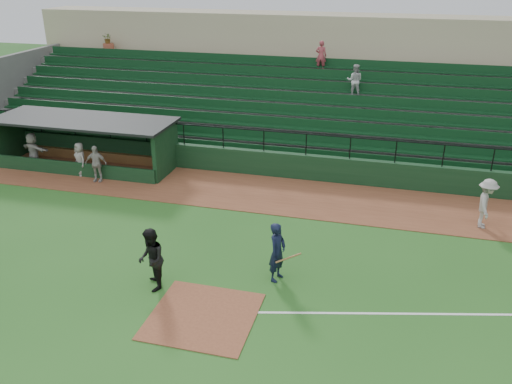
# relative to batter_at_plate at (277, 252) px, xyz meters

# --- Properties ---
(ground) EXTENTS (90.00, 90.00, 0.00)m
(ground) POSITION_rel_batter_at_plate_xyz_m (-1.63, -1.48, -0.99)
(ground) COLOR #24581C
(ground) RESTS_ON ground
(warning_track) EXTENTS (40.00, 4.00, 0.03)m
(warning_track) POSITION_rel_batter_at_plate_xyz_m (-1.63, 6.52, -0.98)
(warning_track) COLOR brown
(warning_track) RESTS_ON ground
(home_plate_dirt) EXTENTS (3.00, 3.00, 0.03)m
(home_plate_dirt) POSITION_rel_batter_at_plate_xyz_m (-1.63, -2.48, -0.98)
(home_plate_dirt) COLOR brown
(home_plate_dirt) RESTS_ON ground
(foul_line) EXTENTS (17.49, 4.44, 0.01)m
(foul_line) POSITION_rel_batter_at_plate_xyz_m (6.37, -0.28, -0.99)
(foul_line) COLOR white
(foul_line) RESTS_ON ground
(stadium_structure) EXTENTS (38.00, 13.08, 6.40)m
(stadium_structure) POSITION_rel_batter_at_plate_xyz_m (-1.63, 14.98, 1.31)
(stadium_structure) COLOR black
(stadium_structure) RESTS_ON ground
(dugout) EXTENTS (8.90, 3.20, 2.42)m
(dugout) POSITION_rel_batter_at_plate_xyz_m (-11.38, 8.08, 0.34)
(dugout) COLOR black
(dugout) RESTS_ON ground
(batter_at_plate) EXTENTS (1.12, 0.83, 1.99)m
(batter_at_plate) POSITION_rel_batter_at_plate_xyz_m (0.00, 0.00, 0.00)
(batter_at_plate) COLOR black
(batter_at_plate) RESTS_ON ground
(umpire) EXTENTS (1.14, 1.23, 2.03)m
(umpire) POSITION_rel_batter_at_plate_xyz_m (-3.64, -1.49, 0.02)
(umpire) COLOR black
(umpire) RESTS_ON ground
(runner) EXTENTS (0.84, 1.33, 1.95)m
(runner) POSITION_rel_batter_at_plate_xyz_m (6.83, 5.56, 0.01)
(runner) COLOR #A29D97
(runner) RESTS_ON warning_track
(dugout_player_a) EXTENTS (1.06, 0.59, 1.71)m
(dugout_player_a) POSITION_rel_batter_at_plate_xyz_m (-9.87, 5.93, -0.11)
(dugout_player_a) COLOR #A7A39C
(dugout_player_a) RESTS_ON warning_track
(dugout_player_b) EXTENTS (0.94, 0.85, 1.60)m
(dugout_player_b) POSITION_rel_batter_at_plate_xyz_m (-10.99, 6.43, -0.16)
(dugout_player_b) COLOR #9C9792
(dugout_player_b) RESTS_ON warning_track
(dugout_player_c) EXTENTS (1.72, 0.91, 1.77)m
(dugout_player_c) POSITION_rel_batter_at_plate_xyz_m (-13.75, 6.73, -0.08)
(dugout_player_c) COLOR #A9A49E
(dugout_player_c) RESTS_ON warning_track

